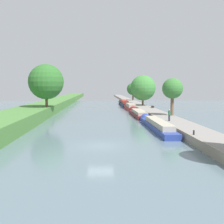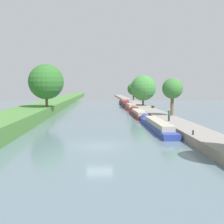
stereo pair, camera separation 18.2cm
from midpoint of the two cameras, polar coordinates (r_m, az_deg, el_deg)
The scene contains 15 objects.
ground_plane at distance 25.16m, azimuth -2.47°, elevation -7.36°, with size 160.00×160.00×0.00m, color slate.
right_towpath at distance 27.29m, azimuth 20.73°, elevation -5.79°, with size 3.50×260.00×0.85m.
stone_quay at distance 26.60m, azimuth 17.00°, elevation -5.91°, with size 0.25×260.00×0.90m.
narrowboat_blue at distance 35.67m, azimuth 9.60°, elevation -2.72°, with size 1.83×16.36×1.84m.
narrowboat_maroon at distance 51.24m, azimuth 5.75°, elevation -0.25°, with size 2.12×14.18×2.02m.
narrowboat_red at distance 65.59m, azimuth 4.02°, elevation 1.14°, with size 1.92×12.84×2.05m.
narrowboat_navy at distance 80.97m, azimuth 2.70°, elevation 1.99°, with size 2.02×15.92×2.07m.
tree_rightbank_midnear at distance 44.53m, azimuth 13.07°, elevation 4.91°, with size 3.38×3.38×6.16m.
tree_rightbank_midfar at distance 67.17m, azimuth 6.86°, elevation 5.21°, with size 6.38×6.38×7.63m.
tree_rightbank_far at distance 92.43m, azimuth 4.74°, elevation 4.98°, with size 4.33×4.33×6.11m.
tree_leftbank_downstream at distance 49.23m, azimuth -13.96°, elevation 6.37°, with size 6.34×6.34×7.78m.
person_walking at distance 37.22m, azimuth 12.39°, elevation -0.60°, with size 0.34×0.34×1.66m.
mooring_bollard_near at distance 27.35m, azimuth 17.33°, elevation -4.28°, with size 0.16×0.16×0.45m.
mooring_bollard_far at distance 88.47m, azimuth 3.38°, elevation 2.57°, with size 0.16×0.16×0.45m.
park_bench at distance 59.98m, azimuth 8.94°, elevation 1.23°, with size 0.44×1.50×0.47m.
Camera 2 is at (0.02, -24.54, 5.61)m, focal length 42.21 mm.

